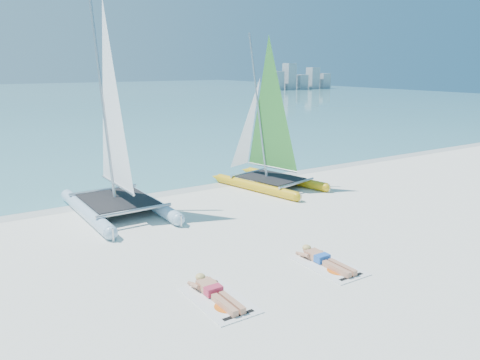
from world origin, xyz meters
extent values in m
plane|color=white|center=(0.00, 0.00, 0.00)|extent=(140.00, 140.00, 0.00)
cube|color=beige|center=(0.00, 5.50, 0.00)|extent=(140.00, 1.40, 0.01)
cube|color=#A4ACB5|center=(48.00, 62.00, 1.75)|extent=(2.00, 2.00, 3.50)
cube|color=#A4ACB5|center=(51.00, 62.00, 2.50)|extent=(2.00, 2.00, 5.00)
cube|color=#A4ACB5|center=(54.00, 62.00, 1.40)|extent=(2.00, 2.00, 2.80)
cube|color=#A4ACB5|center=(57.00, 62.00, 2.10)|extent=(2.00, 2.00, 4.20)
cube|color=#A4ACB5|center=(60.00, 62.00, 1.50)|extent=(2.00, 2.00, 3.00)
cylinder|color=#C0DDFC|center=(-3.70, 3.86, 0.21)|extent=(0.51, 4.69, 0.41)
cone|color=#C0DDFC|center=(-3.75, 6.44, 0.21)|extent=(0.41, 0.61, 0.39)
cylinder|color=#C0DDFC|center=(-1.61, 3.90, 0.21)|extent=(0.51, 4.69, 0.41)
cone|color=#C0DDFC|center=(-1.66, 6.48, 0.21)|extent=(0.41, 0.61, 0.39)
cube|color=black|center=(-2.66, 3.88, 0.45)|extent=(2.07, 2.62, 0.03)
cylinder|color=silver|center=(-2.67, 4.72, 3.67)|extent=(0.12, 1.23, 6.45)
cylinder|color=gold|center=(2.68, 3.60, 0.18)|extent=(1.24, 4.03, 0.36)
cone|color=gold|center=(2.19, 5.78, 0.18)|extent=(0.45, 0.58, 0.34)
cylinder|color=gold|center=(4.44, 4.00, 0.18)|extent=(1.24, 4.03, 0.36)
cone|color=gold|center=(3.95, 6.17, 0.18)|extent=(0.45, 0.58, 0.34)
cube|color=black|center=(3.56, 3.80, 0.39)|extent=(2.19, 2.56, 0.03)
cylinder|color=silver|center=(3.40, 4.51, 3.17)|extent=(0.32, 1.06, 5.58)
cube|color=white|center=(-2.86, -3.09, 0.01)|extent=(1.00, 1.85, 0.02)
cube|color=tan|center=(-2.86, -2.66, 0.12)|extent=(0.36, 0.55, 0.17)
cube|color=#C42E4D|center=(-2.86, -2.86, 0.12)|extent=(0.37, 0.22, 0.17)
cube|color=tan|center=(-2.86, -3.46, 0.09)|extent=(0.31, 0.85, 0.13)
sphere|color=tan|center=(-2.86, -2.29, 0.16)|extent=(0.21, 0.21, 0.21)
ellipsoid|color=#D7B765|center=(-2.86, -2.28, 0.20)|extent=(0.22, 0.24, 0.15)
cube|color=white|center=(0.23, -3.06, 0.01)|extent=(1.00, 1.85, 0.02)
cube|color=tan|center=(0.23, -2.63, 0.12)|extent=(0.36, 0.55, 0.17)
cube|color=blue|center=(0.23, -2.83, 0.12)|extent=(0.37, 0.22, 0.17)
cube|color=tan|center=(0.23, -3.43, 0.09)|extent=(0.31, 0.85, 0.13)
sphere|color=tan|center=(0.23, -2.26, 0.16)|extent=(0.21, 0.21, 0.21)
ellipsoid|color=#D7B765|center=(0.23, -2.25, 0.20)|extent=(0.22, 0.24, 0.15)
camera|label=1|loc=(-7.27, -10.74, 4.76)|focal=35.00mm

